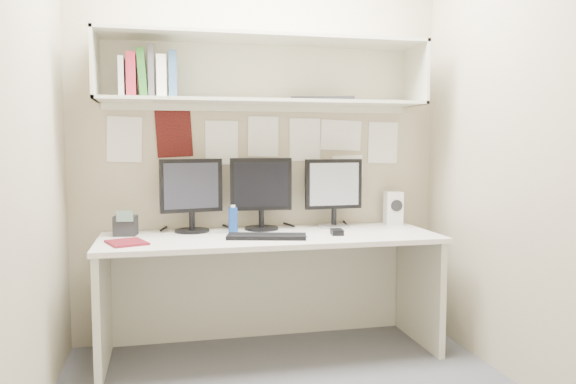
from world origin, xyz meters
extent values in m
cube|color=tan|center=(0.00, 1.00, 1.30)|extent=(2.40, 0.02, 2.60)
cube|color=tan|center=(0.00, -1.00, 1.30)|extent=(2.40, 0.02, 2.60)
cube|color=tan|center=(-1.20, 0.00, 1.30)|extent=(0.02, 2.00, 2.60)
cube|color=tan|center=(1.20, 0.00, 1.30)|extent=(0.02, 2.00, 2.60)
cube|color=silver|center=(0.00, 0.64, 0.71)|extent=(2.00, 0.70, 0.03)
cube|color=beige|center=(0.00, 0.97, 0.35)|extent=(1.96, 0.02, 0.70)
cube|color=beige|center=(0.00, 0.81, 1.53)|extent=(2.00, 0.38, 0.02)
cube|color=beige|center=(0.00, 0.81, 1.91)|extent=(2.00, 0.38, 0.02)
cube|color=beige|center=(0.00, 0.99, 1.72)|extent=(2.00, 0.02, 0.40)
cube|color=beige|center=(-0.99, 0.81, 1.72)|extent=(0.02, 0.38, 0.40)
cube|color=beige|center=(0.99, 0.81, 1.72)|extent=(0.02, 0.38, 0.40)
cylinder|color=black|center=(-0.45, 0.86, 0.74)|extent=(0.21, 0.21, 0.02)
cylinder|color=black|center=(-0.45, 0.86, 0.80)|extent=(0.03, 0.03, 0.11)
cube|color=black|center=(-0.45, 0.87, 1.02)|extent=(0.39, 0.11, 0.33)
cube|color=black|center=(-0.45, 0.85, 1.02)|extent=(0.33, 0.07, 0.28)
cylinder|color=black|center=(-0.02, 0.86, 0.74)|extent=(0.21, 0.21, 0.02)
cylinder|color=black|center=(-0.02, 0.86, 0.80)|extent=(0.04, 0.04, 0.11)
cube|color=black|center=(-0.02, 0.87, 1.02)|extent=(0.39, 0.07, 0.33)
cube|color=black|center=(-0.02, 0.85, 1.02)|extent=(0.34, 0.04, 0.28)
cylinder|color=#A5A5AA|center=(0.46, 0.86, 0.74)|extent=(0.21, 0.21, 0.02)
cylinder|color=black|center=(0.46, 0.86, 0.80)|extent=(0.03, 0.03, 0.10)
cube|color=black|center=(0.46, 0.87, 1.01)|extent=(0.38, 0.05, 0.32)
cube|color=#BCBDC2|center=(0.46, 0.85, 1.01)|extent=(0.33, 0.02, 0.28)
cube|color=black|center=(-0.05, 0.53, 0.74)|extent=(0.48, 0.27, 0.02)
cube|color=black|center=(0.39, 0.56, 0.75)|extent=(0.08, 0.12, 0.03)
cube|color=silver|center=(0.89, 0.90, 0.84)|extent=(0.12, 0.12, 0.22)
cylinder|color=black|center=(0.89, 0.84, 0.86)|extent=(0.08, 0.01, 0.08)
cylinder|color=navy|center=(-0.21, 0.75, 0.81)|extent=(0.06, 0.06, 0.16)
cylinder|color=white|center=(-0.21, 0.75, 0.89)|extent=(0.03, 0.03, 0.02)
cube|color=#5E1019|center=(-0.82, 0.52, 0.74)|extent=(0.25, 0.28, 0.01)
cube|color=black|center=(-0.84, 0.81, 0.79)|extent=(0.14, 0.13, 0.12)
cube|color=#4C6659|center=(-0.84, 0.75, 0.85)|extent=(0.10, 0.02, 0.06)
cube|color=#BBB9B4|center=(-0.84, 0.79, 1.65)|extent=(0.03, 0.19, 0.23)
cube|color=maroon|center=(-0.79, 0.79, 1.67)|extent=(0.05, 0.19, 0.25)
cube|color=#256120|center=(-0.73, 0.79, 1.68)|extent=(0.04, 0.19, 0.28)
cube|color=#48484C|center=(-0.68, 0.79, 1.69)|extent=(0.03, 0.19, 0.30)
cube|color=white|center=(-0.62, 0.79, 1.66)|extent=(0.06, 0.19, 0.24)
cube|color=#355984|center=(-0.56, 0.79, 1.67)|extent=(0.05, 0.19, 0.27)
cube|color=black|center=(0.38, 0.84, 1.55)|extent=(0.42, 0.27, 0.03)
camera|label=1|loc=(-0.62, -2.62, 1.28)|focal=35.00mm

